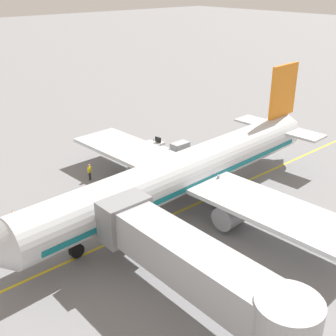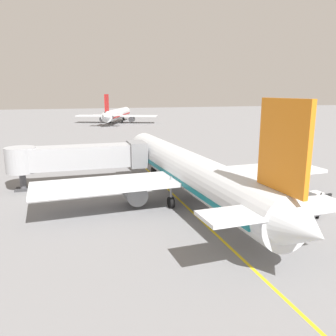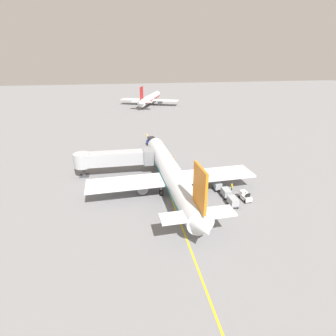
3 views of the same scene
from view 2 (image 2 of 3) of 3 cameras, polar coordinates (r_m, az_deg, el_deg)
The scene contains 16 objects.
ground_plane at distance 34.15m, azimuth 2.77°, elevation -6.15°, with size 400.00×400.00×0.00m, color slate.
gate_lead_in_line at distance 34.15m, azimuth 2.77°, elevation -6.15°, with size 0.24×80.00×0.01m, color gold.
parked_airliner at distance 34.72m, azimuth 3.11°, elevation -0.37°, with size 30.21×37.32×10.63m.
jet_bridge at distance 41.49m, azimuth -14.60°, elevation 1.77°, with size 15.94×3.50×4.98m.
pushback_tractor at distance 59.20m, azimuth -5.68°, elevation 2.99°, with size 3.10×4.77×2.40m.
baggage_tug_lead at distance 36.23m, azimuth 24.09°, elevation -4.98°, with size 1.51×2.61×1.62m.
baggage_cart_front at distance 37.58m, azimuth 15.73°, elevation -3.34°, with size 1.33×2.91×1.58m.
baggage_cart_second_in_train at distance 35.52m, azimuth 19.11°, elevation -4.51°, with size 1.33×2.91×1.58m.
baggage_cart_third_in_train at distance 33.23m, azimuth 22.09°, elevation -5.92°, with size 1.33×2.91×1.58m.
ground_crew_wing_walker at distance 37.98m, azimuth 19.70°, elevation -3.45°, with size 0.33×0.72×1.69m.
ground_crew_loader at distance 42.77m, azimuth 14.15°, elevation -1.32°, with size 0.47×0.66×1.69m.
ground_crew_marshaller at distance 41.88m, azimuth 8.01°, elevation -1.34°, with size 0.32×0.72×1.69m.
safety_cone_nose_left at distance 49.86m, azimuth 1.25°, elevation 0.26°, with size 0.36×0.36×0.59m.
safety_cone_nose_right at distance 52.00m, azimuth 0.47°, elevation 0.78°, with size 0.36×0.36×0.59m.
safety_cone_wing_tip at distance 49.78m, azimuth 7.21°, elevation 0.14°, with size 0.36×0.36×0.59m.
distant_taxiing_airliner at distance 123.94m, azimuth -8.48°, elevation 8.87°, with size 28.36×34.11×10.10m.
Camera 2 is at (-10.84, -30.45, 11.03)m, focal length 36.56 mm.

